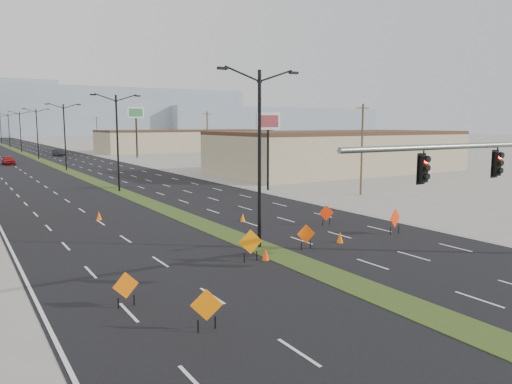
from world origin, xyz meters
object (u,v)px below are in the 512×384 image
streetlight_0 (259,153)px  streetlight_3 (37,132)px  car_left (9,160)px  cone_0 (266,254)px  streetlight_4 (20,130)px  streetlight_6 (1,129)px  construction_sign_4 (395,219)px  construction_sign_1 (206,307)px  cone_1 (340,237)px  streetlight_5 (9,129)px  construction_sign_5 (326,214)px  streetlight_1 (117,140)px  construction_sign_3 (306,235)px  cone_2 (243,218)px  pole_sign_east_near (268,128)px  construction_sign_0 (126,287)px  cone_3 (99,216)px  streetlight_2 (65,135)px  car_mid (59,152)px  construction_sign_2 (251,243)px  pole_sign_east_far (136,116)px

streetlight_0 → streetlight_3: bearing=90.0°
car_left → cone_0: size_ratio=6.93×
streetlight_4 → streetlight_3: bearing=-90.0°
streetlight_6 → construction_sign_4: size_ratio=5.95×
construction_sign_1 → cone_1: construction_sign_1 is taller
construction_sign_4 → cone_1: (-4.59, -0.01, -0.65)m
streetlight_0 → construction_sign_4: (9.25, -1.61, -4.43)m
streetlight_5 → construction_sign_5: streetlight_5 is taller
streetlight_1 → construction_sign_3: bearing=-86.2°
streetlight_1 → cone_2: (2.93, -20.98, -5.11)m
cone_1 → pole_sign_east_near: 25.15m
car_left → construction_sign_0: 77.91m
car_left → construction_sign_5: (13.73, -69.64, 0.06)m
cone_3 → car_left: bearing=90.6°
pole_sign_east_near → streetlight_2: bearing=118.7°
cone_2 → car_mid: bearing=88.4°
construction_sign_3 → pole_sign_east_near: (12.00, 22.65, 5.80)m
streetlight_4 → car_left: 40.30m
streetlight_3 → cone_2: 77.21m
streetlight_4 → car_mid: streetlight_4 is taller
cone_1 → streetlight_2: bearing=94.6°
streetlight_5 → construction_sign_2: size_ratio=5.89×
construction_sign_3 → pole_sign_east_far: size_ratio=0.14×
pole_sign_east_near → streetlight_4: bearing=105.7°
streetlight_3 → pole_sign_east_near: (14.00, -63.13, 1.22)m
car_left → pole_sign_east_far: (24.52, 5.09, 7.86)m
construction_sign_3 → cone_3: size_ratio=2.13×
streetlight_5 → streetlight_2: bearing=-90.0°
streetlight_4 → construction_sign_5: streetlight_4 is taller
cone_0 → streetlight_2: bearing=88.9°
construction_sign_0 → cone_1: (14.05, 3.75, -0.49)m
streetlight_1 → construction_sign_4: (9.25, -29.61, -4.43)m
streetlight_5 → cone_0: streetlight_5 is taller
construction_sign_2 → construction_sign_5: bearing=38.5°
streetlight_2 → car_mid: bearing=81.7°
cone_3 → construction_sign_3: bearing=-62.3°
construction_sign_2 → pole_sign_east_near: pole_sign_east_near is taller
car_mid → construction_sign_3: (-3.40, -94.81, 0.07)m
streetlight_0 → cone_1: size_ratio=14.82×
streetlight_1 → streetlight_6: bearing=90.0°
car_left → car_mid: bearing=57.1°
construction_sign_5 → construction_sign_2: bearing=-133.2°
cone_2 → cone_3: cone_3 is taller
streetlight_1 → streetlight_3: same height
construction_sign_2 → streetlight_0: bearing=58.9°
streetlight_0 → car_mid: 93.30m
streetlight_6 → cone_0: bearing=-90.4°
car_left → cone_1: bearing=-84.4°
cone_1 → cone_3: cone_3 is taller
cone_3 → pole_sign_east_near: (19.81, 7.75, 6.30)m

